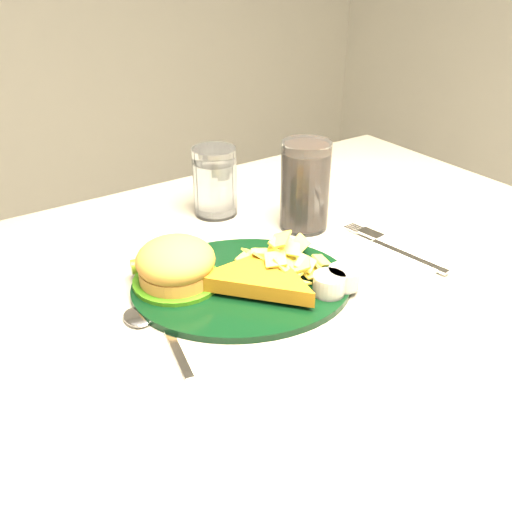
{
  "coord_description": "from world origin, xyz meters",
  "views": [
    {
      "loc": [
        -0.34,
        -0.52,
        1.15
      ],
      "look_at": [
        0.01,
        -0.0,
        0.8
      ],
      "focal_mm": 40.0,
      "sensor_mm": 36.0,
      "label": 1
    }
  ],
  "objects_px": {
    "water_glass": "(215,182)",
    "cola_glass": "(305,186)",
    "fork_napkin": "(403,254)",
    "dinner_plate": "(242,266)",
    "table": "(248,486)"
  },
  "relations": [
    {
      "from": "water_glass",
      "to": "table",
      "type": "bearing_deg",
      "value": -111.72
    },
    {
      "from": "fork_napkin",
      "to": "cola_glass",
      "type": "bearing_deg",
      "value": 101.73
    },
    {
      "from": "water_glass",
      "to": "cola_glass",
      "type": "bearing_deg",
      "value": -53.66
    },
    {
      "from": "table",
      "to": "cola_glass",
      "type": "bearing_deg",
      "value": 30.88
    },
    {
      "from": "cola_glass",
      "to": "table",
      "type": "bearing_deg",
      "value": -149.12
    },
    {
      "from": "dinner_plate",
      "to": "water_glass",
      "type": "distance_m",
      "value": 0.24
    },
    {
      "from": "water_glass",
      "to": "fork_napkin",
      "type": "xyz_separation_m",
      "value": [
        0.15,
        -0.28,
        -0.05
      ]
    },
    {
      "from": "table",
      "to": "water_glass",
      "type": "relative_size",
      "value": 10.73
    },
    {
      "from": "water_glass",
      "to": "cola_glass",
      "type": "xyz_separation_m",
      "value": [
        0.09,
        -0.12,
        0.01
      ]
    },
    {
      "from": "cola_glass",
      "to": "fork_napkin",
      "type": "distance_m",
      "value": 0.18
    },
    {
      "from": "table",
      "to": "water_glass",
      "type": "distance_m",
      "value": 0.5
    },
    {
      "from": "dinner_plate",
      "to": "water_glass",
      "type": "relative_size",
      "value": 2.57
    },
    {
      "from": "dinner_plate",
      "to": "cola_glass",
      "type": "bearing_deg",
      "value": 52.65
    },
    {
      "from": "cola_glass",
      "to": "water_glass",
      "type": "bearing_deg",
      "value": 126.34
    },
    {
      "from": "table",
      "to": "fork_napkin",
      "type": "distance_m",
      "value": 0.45
    }
  ]
}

